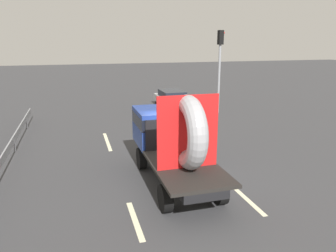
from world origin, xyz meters
TOP-DOWN VIEW (x-y plane):
  - ground_plane at (0.00, 0.00)m, footprint 120.00×120.00m
  - flatbed_truck at (-0.38, 0.39)m, footprint 2.02×5.43m
  - distant_sedan at (3.20, 12.24)m, footprint 1.71×3.98m
  - traffic_light at (5.75, 9.81)m, footprint 0.42×0.36m
  - guardrail at (-6.27, 2.94)m, footprint 0.10×16.76m
  - lane_dash_left_near at (-2.16, -2.14)m, footprint 0.16×2.08m
  - lane_dash_left_far at (-2.16, 5.34)m, footprint 0.16×2.97m
  - lane_dash_right_near at (1.41, -1.75)m, footprint 0.16×2.41m
  - lane_dash_right_far at (1.41, 5.49)m, footprint 0.16×2.18m

SIDE VIEW (x-z plane):
  - ground_plane at x=0.00m, z-range 0.00..0.00m
  - lane_dash_left_near at x=-2.16m, z-range 0.00..0.01m
  - lane_dash_left_far at x=-2.16m, z-range 0.00..0.01m
  - lane_dash_right_near at x=1.41m, z-range 0.00..0.01m
  - lane_dash_right_far at x=1.41m, z-range 0.00..0.01m
  - guardrail at x=-6.27m, z-range 0.18..0.89m
  - distant_sedan at x=3.20m, z-range 0.05..1.35m
  - flatbed_truck at x=-0.38m, z-range -0.07..3.22m
  - traffic_light at x=5.75m, z-range 0.85..6.28m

